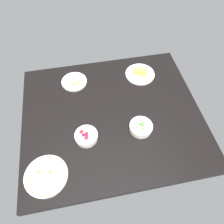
{
  "coord_description": "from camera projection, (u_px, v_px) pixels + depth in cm",
  "views": [
    {
      "loc": [
        -14.15,
        -73.13,
        113.99
      ],
      "look_at": [
        0.0,
        0.0,
        6.0
      ],
      "focal_mm": 34.03,
      "sensor_mm": 36.0,
      "label": 1
    }
  ],
  "objects": [
    {
      "name": "bowl_berries",
      "position": [
        86.0,
        136.0,
        1.21
      ],
      "size": [
        13.44,
        13.44,
        5.81
      ],
      "color": "white",
      "rests_on": "dining_table"
    },
    {
      "name": "plate_eggs",
      "position": [
        46.0,
        175.0,
        1.1
      ],
      "size": [
        22.68,
        22.68,
        5.08
      ],
      "color": "white",
      "rests_on": "dining_table"
    },
    {
      "name": "plate_sandwich",
      "position": [
        74.0,
        81.0,
        1.47
      ],
      "size": [
        17.41,
        17.41,
        4.6
      ],
      "color": "white",
      "rests_on": "dining_table"
    },
    {
      "name": "bowl_peas",
      "position": [
        141.0,
        127.0,
        1.25
      ],
      "size": [
        13.81,
        13.81,
        5.16
      ],
      "color": "white",
      "rests_on": "dining_table"
    },
    {
      "name": "plate_cheese",
      "position": [
        140.0,
        74.0,
        1.51
      ],
      "size": [
        20.69,
        20.69,
        4.96
      ],
      "color": "white",
      "rests_on": "dining_table"
    },
    {
      "name": "dining_table",
      "position": [
        112.0,
        116.0,
        1.34
      ],
      "size": [
        110.71,
        96.34,
        4.0
      ],
      "primitive_type": "cube",
      "color": "black",
      "rests_on": "ground"
    }
  ]
}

